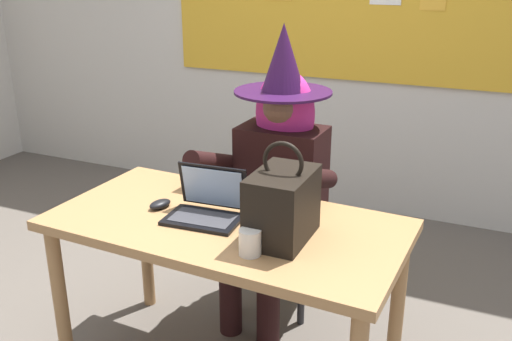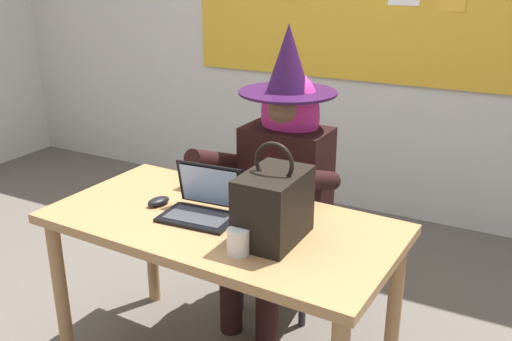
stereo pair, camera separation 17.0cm
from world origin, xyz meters
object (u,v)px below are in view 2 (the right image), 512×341
at_px(laptop, 203,205).
at_px(computer_mouse, 159,201).
at_px(coffee_mug, 238,242).
at_px(chair_at_desk, 289,210).
at_px(person_costumed, 281,164).
at_px(desk_main, 221,241).
at_px(handbag, 273,206).

bearing_deg(laptop, computer_mouse, 176.21).
bearing_deg(coffee_mug, chair_at_desk, 103.90).
height_order(person_costumed, computer_mouse, person_costumed).
distance_m(desk_main, chair_at_desk, 0.74).
bearing_deg(person_costumed, desk_main, 3.41).
relative_size(chair_at_desk, laptop, 2.84).
distance_m(desk_main, handbag, 0.35).
height_order(desk_main, chair_at_desk, chair_at_desk).
bearing_deg(computer_mouse, desk_main, 16.31).
height_order(chair_at_desk, laptop, laptop).
height_order(person_costumed, laptop, person_costumed).
bearing_deg(desk_main, person_costumed, 92.06).
bearing_deg(chair_at_desk, desk_main, -2.58).
distance_m(laptop, handbag, 0.36).
xyz_separation_m(desk_main, computer_mouse, (-0.31, -0.00, 0.11)).
bearing_deg(coffee_mug, computer_mouse, 157.24).
xyz_separation_m(person_costumed, laptop, (-0.06, -0.60, 0.00)).
bearing_deg(laptop, person_costumed, 80.04).
distance_m(desk_main, coffee_mug, 0.33).
distance_m(person_costumed, handbag, 0.71).
relative_size(chair_at_desk, handbag, 2.35).
bearing_deg(chair_at_desk, laptop, -9.24).
bearing_deg(chair_at_desk, person_costumed, -2.22).
distance_m(desk_main, person_costumed, 0.62).
xyz_separation_m(person_costumed, computer_mouse, (-0.29, -0.60, -0.03)).
bearing_deg(coffee_mug, laptop, 143.19).
xyz_separation_m(person_costumed, handbag, (0.28, -0.65, 0.09)).
bearing_deg(desk_main, laptop, 179.69).
height_order(desk_main, person_costumed, person_costumed).
bearing_deg(coffee_mug, person_costumed, 105.52).
distance_m(chair_at_desk, coffee_mug, 1.01).
relative_size(chair_at_desk, coffee_mug, 9.37).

